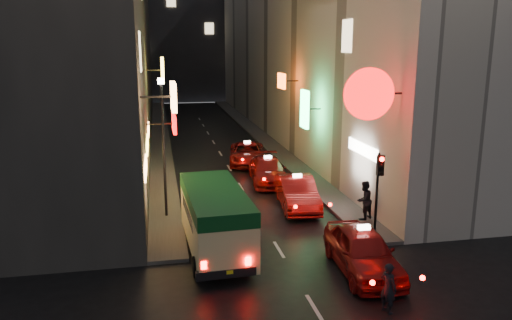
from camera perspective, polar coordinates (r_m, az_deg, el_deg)
building_left at (r=43.24m, az=-16.51°, el=14.11°), size 7.51×52.00×18.00m
building_right at (r=44.84m, az=4.99°, el=14.52°), size 8.38×52.00×18.00m
building_far at (r=75.28m, az=-8.15°, el=15.31°), size 30.00×10.00×22.00m
sidewalk_left at (r=43.76m, az=-10.87°, el=2.63°), size 1.50×52.00×0.15m
sidewalk_right at (r=44.60m, az=0.13°, el=3.06°), size 1.50×52.00×0.15m
minibus at (r=18.88m, az=-4.68°, el=-6.12°), size 2.30×5.93×2.51m
taxi_near at (r=17.95m, az=12.12°, el=-9.74°), size 2.62×5.81×1.98m
taxi_second at (r=24.33m, az=4.71°, el=-3.45°), size 2.82×5.79×1.95m
taxi_third at (r=28.75m, az=1.37°, el=-0.97°), size 2.57×5.35×1.82m
taxi_far at (r=33.27m, az=-1.00°, el=0.93°), size 2.90×5.38×1.79m
pedestrian_crossing at (r=15.61m, az=14.90°, el=-13.60°), size 0.57×0.68×1.75m
pedestrian_sidewalk at (r=22.73m, az=12.27°, el=-4.22°), size 0.88×0.77×1.99m
traffic_light at (r=20.10m, az=13.88°, el=-2.00°), size 0.26×0.43×3.50m
lamp_post at (r=22.45m, az=-10.55°, el=2.42°), size 0.28×0.28×6.22m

